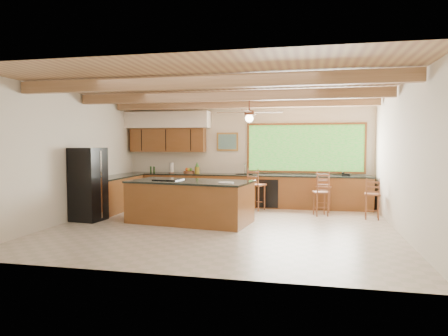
# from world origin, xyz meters

# --- Properties ---
(ground) EXTENTS (7.20, 7.20, 0.00)m
(ground) POSITION_xyz_m (0.00, 0.00, 0.00)
(ground) COLOR beige
(ground) RESTS_ON ground
(room_shell) EXTENTS (7.27, 6.54, 3.02)m
(room_shell) POSITION_xyz_m (-0.17, 0.65, 2.21)
(room_shell) COLOR beige
(room_shell) RESTS_ON ground
(counter_run) EXTENTS (7.12, 3.10, 1.26)m
(counter_run) POSITION_xyz_m (-0.82, 2.52, 0.47)
(counter_run) COLOR brown
(counter_run) RESTS_ON ground
(island) EXTENTS (2.90, 1.66, 0.98)m
(island) POSITION_xyz_m (-0.83, 0.32, 0.48)
(island) COLOR brown
(island) RESTS_ON ground
(refrigerator) EXTENTS (0.73, 0.71, 1.70)m
(refrigerator) POSITION_xyz_m (-3.22, 0.05, 0.85)
(refrigerator) COLOR black
(refrigerator) RESTS_ON ground
(bar_stool_a) EXTENTS (0.54, 0.54, 1.14)m
(bar_stool_a) POSITION_xyz_m (0.43, 2.23, 0.68)
(bar_stool_a) COLOR brown
(bar_stool_a) RESTS_ON ground
(bar_stool_b) EXTENTS (0.43, 0.43, 0.97)m
(bar_stool_b) POSITION_xyz_m (2.11, 1.76, 0.58)
(bar_stool_b) COLOR brown
(bar_stool_b) RESTS_ON ground
(bar_stool_c) EXTENTS (0.43, 0.43, 1.08)m
(bar_stool_c) POSITION_xyz_m (2.20, 2.39, 0.64)
(bar_stool_c) COLOR brown
(bar_stool_c) RESTS_ON ground
(bar_stool_d) EXTENTS (0.39, 0.39, 0.99)m
(bar_stool_d) POSITION_xyz_m (3.30, 1.55, 0.58)
(bar_stool_d) COLOR brown
(bar_stool_d) RESTS_ON ground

